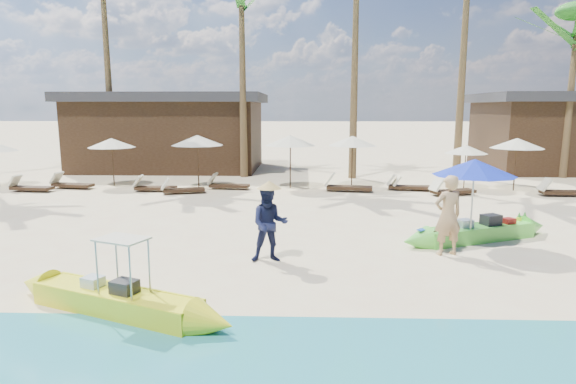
{
  "coord_description": "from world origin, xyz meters",
  "views": [
    {
      "loc": [
        -0.29,
        -10.1,
        3.47
      ],
      "look_at": [
        -0.69,
        2.0,
        1.36
      ],
      "focal_mm": 30.0,
      "sensor_mm": 36.0,
      "label": 1
    }
  ],
  "objects_px": {
    "blue_umbrella": "(474,167)",
    "yellow_canoe": "(116,300)",
    "tourist": "(448,215)",
    "green_canoe": "(478,232)"
  },
  "relations": [
    {
      "from": "blue_umbrella",
      "to": "yellow_canoe",
      "type": "bearing_deg",
      "value": -149.27
    },
    {
      "from": "tourist",
      "to": "blue_umbrella",
      "type": "height_order",
      "value": "blue_umbrella"
    },
    {
      "from": "green_canoe",
      "to": "yellow_canoe",
      "type": "bearing_deg",
      "value": -171.46
    },
    {
      "from": "green_canoe",
      "to": "tourist",
      "type": "relative_size",
      "value": 2.56
    },
    {
      "from": "green_canoe",
      "to": "blue_umbrella",
      "type": "xyz_separation_m",
      "value": [
        -0.34,
        -0.39,
        1.78
      ]
    },
    {
      "from": "yellow_canoe",
      "to": "blue_umbrella",
      "type": "distance_m",
      "value": 8.92
    },
    {
      "from": "yellow_canoe",
      "to": "tourist",
      "type": "distance_m",
      "value": 7.57
    },
    {
      "from": "green_canoe",
      "to": "blue_umbrella",
      "type": "relative_size",
      "value": 2.23
    },
    {
      "from": "yellow_canoe",
      "to": "tourist",
      "type": "height_order",
      "value": "tourist"
    },
    {
      "from": "tourist",
      "to": "blue_umbrella",
      "type": "relative_size",
      "value": 0.87
    }
  ]
}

